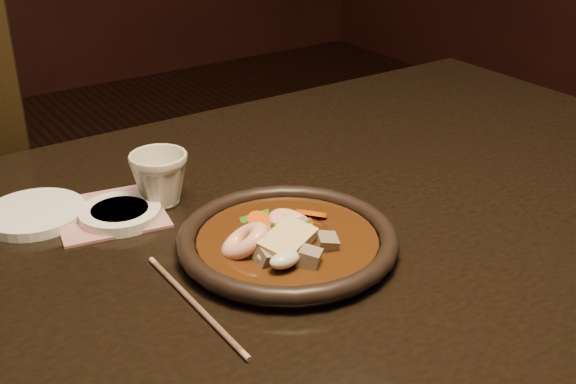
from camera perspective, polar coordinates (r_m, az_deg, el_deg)
table at (r=0.90m, az=-3.18°, el=-8.73°), size 1.60×0.90×0.75m
plate at (r=0.85m, az=-0.04°, el=-3.91°), size 0.26×0.26×0.03m
stirfry at (r=0.84m, az=-0.20°, el=-3.75°), size 0.17×0.15×0.05m
soy_dish at (r=0.95m, az=-13.13°, el=-1.68°), size 0.10×0.10×0.01m
saucer_right at (r=0.98m, az=-19.39°, el=-1.63°), size 0.13×0.13×0.01m
tea_cup at (r=0.96m, az=-10.11°, el=1.17°), size 0.10×0.10×0.08m
chopsticks at (r=0.76m, az=-7.35°, el=-8.79°), size 0.01×0.21×0.01m
napkin at (r=0.96m, az=-13.91°, el=-1.63°), size 0.16×0.16×0.00m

